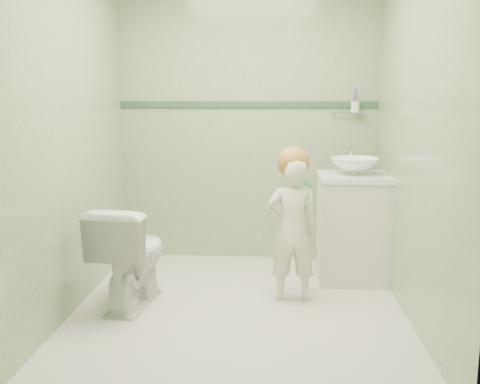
{
  "coord_description": "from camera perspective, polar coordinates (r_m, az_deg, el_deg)",
  "views": [
    {
      "loc": [
        0.22,
        -3.45,
        1.41
      ],
      "look_at": [
        0.0,
        0.15,
        0.78
      ],
      "focal_mm": 40.72,
      "sensor_mm": 36.0,
      "label": 1
    }
  ],
  "objects": [
    {
      "name": "ground",
      "position": [
        3.74,
        -0.14,
        -12.26
      ],
      "size": [
        2.5,
        2.5,
        0.0
      ],
      "primitive_type": "plane",
      "color": "beige",
      "rests_on": "ground"
    },
    {
      "name": "room_shell",
      "position": [
        3.47,
        -0.15,
        6.42
      ],
      "size": [
        2.5,
        2.54,
        2.4
      ],
      "color": "gray",
      "rests_on": "ground"
    },
    {
      "name": "trim_stripe",
      "position": [
        4.7,
        0.81,
        9.18
      ],
      "size": [
        2.2,
        0.02,
        0.05
      ],
      "primitive_type": "cube",
      "color": "#2E503A",
      "rests_on": "room_shell"
    },
    {
      "name": "vanity",
      "position": [
        4.32,
        11.66,
        -3.82
      ],
      "size": [
        0.52,
        0.5,
        0.8
      ],
      "primitive_type": "cube",
      "color": "silver",
      "rests_on": "ground"
    },
    {
      "name": "counter",
      "position": [
        4.24,
        11.86,
        1.56
      ],
      "size": [
        0.54,
        0.52,
        0.04
      ],
      "primitive_type": "cube",
      "color": "white",
      "rests_on": "vanity"
    },
    {
      "name": "basin",
      "position": [
        4.23,
        11.9,
        2.69
      ],
      "size": [
        0.37,
        0.37,
        0.13
      ],
      "primitive_type": "imported",
      "color": "white",
      "rests_on": "counter"
    },
    {
      "name": "faucet",
      "position": [
        4.41,
        11.59,
        4.02
      ],
      "size": [
        0.03,
        0.13,
        0.18
      ],
      "color": "silver",
      "rests_on": "counter"
    },
    {
      "name": "cup_holder",
      "position": [
        4.69,
        11.88,
        8.75
      ],
      "size": [
        0.26,
        0.07,
        0.21
      ],
      "color": "silver",
      "rests_on": "room_shell"
    },
    {
      "name": "toilet",
      "position": [
        3.8,
        -11.35,
        -6.44
      ],
      "size": [
        0.48,
        0.74,
        0.71
      ],
      "primitive_type": "imported",
      "rotation": [
        0.0,
        0.0,
        3.02
      ],
      "color": "white",
      "rests_on": "ground"
    },
    {
      "name": "toddler",
      "position": [
        3.79,
        5.5,
        -4.01
      ],
      "size": [
        0.37,
        0.25,
        1.01
      ],
      "primitive_type": "imported",
      "rotation": [
        0.0,
        0.0,
        3.17
      ],
      "color": "beige",
      "rests_on": "ground"
    },
    {
      "name": "hair_cap",
      "position": [
        3.73,
        5.61,
        3.09
      ],
      "size": [
        0.22,
        0.22,
        0.22
      ],
      "primitive_type": "sphere",
      "color": "olive",
      "rests_on": "toddler"
    },
    {
      "name": "teal_toothbrush",
      "position": [
        3.6,
        6.89,
        0.88
      ],
      "size": [
        0.11,
        0.13,
        0.08
      ],
      "color": "#058974",
      "rests_on": "toddler"
    }
  ]
}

